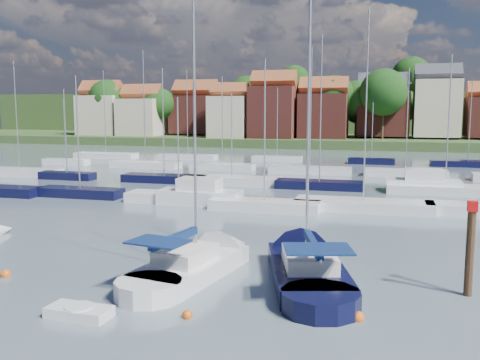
% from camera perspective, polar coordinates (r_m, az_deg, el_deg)
% --- Properties ---
extents(ground, '(260.00, 260.00, 0.00)m').
position_cam_1_polar(ground, '(63.56, 6.28, 0.32)').
color(ground, '#44545D').
rests_on(ground, ground).
extents(sailboat_centre, '(4.91, 11.44, 15.09)m').
position_cam_1_polar(sailboat_centre, '(27.46, -3.84, -8.74)').
color(sailboat_centre, silver).
rests_on(sailboat_centre, ground).
extents(sailboat_navy, '(6.46, 12.74, 17.02)m').
position_cam_1_polar(sailboat_navy, '(27.37, 6.77, -8.84)').
color(sailboat_navy, black).
rests_on(sailboat_navy, ground).
extents(tender, '(2.59, 1.31, 0.55)m').
position_cam_1_polar(tender, '(22.37, -16.78, -13.34)').
color(tender, silver).
rests_on(tender, ground).
extents(timber_piling, '(0.40, 0.40, 6.43)m').
position_cam_1_polar(timber_piling, '(25.49, 23.22, -8.86)').
color(timber_piling, '#4C331E').
rests_on(timber_piling, ground).
extents(buoy_c, '(0.49, 0.49, 0.49)m').
position_cam_1_polar(buoy_c, '(28.71, -23.71, -9.39)').
color(buoy_c, '#D85914').
rests_on(buoy_c, ground).
extents(buoy_d, '(0.43, 0.43, 0.43)m').
position_cam_1_polar(buoy_d, '(21.60, -5.63, -14.41)').
color(buoy_d, '#D85914').
rests_on(buoy_d, ground).
extents(buoy_e, '(0.48, 0.48, 0.48)m').
position_cam_1_polar(buoy_e, '(29.91, 6.26, -8.10)').
color(buoy_e, '#D85914').
rests_on(buoy_e, ground).
extents(buoy_f, '(0.51, 0.51, 0.51)m').
position_cam_1_polar(buoy_f, '(21.78, 12.45, -14.38)').
color(buoy_f, '#D85914').
rests_on(buoy_f, ground).
extents(marina_field, '(79.62, 41.41, 15.93)m').
position_cam_1_polar(marina_field, '(58.47, 7.38, 0.08)').
color(marina_field, silver).
rests_on(marina_field, ground).
extents(far_shore_town, '(212.46, 90.00, 22.27)m').
position_cam_1_polar(far_shore_town, '(155.16, 12.53, 6.22)').
color(far_shore_town, '#384D26').
rests_on(far_shore_town, ground).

